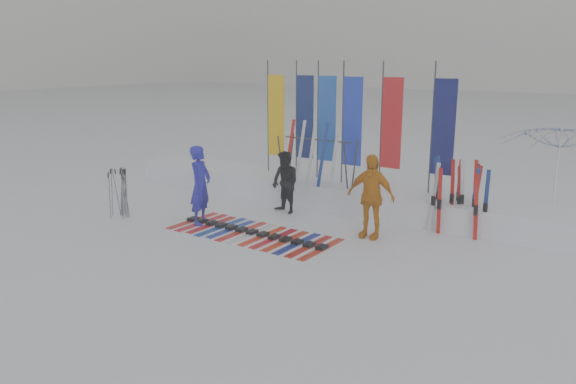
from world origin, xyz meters
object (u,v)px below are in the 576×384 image
Objects in this scene: person_black at (285,183)px; person_yellow at (371,196)px; tent_canopy at (557,177)px; ski_rack at (317,155)px; person_blue at (200,185)px; ski_row at (252,232)px.

person_black is 2.75m from person_yellow.
person_black is 6.38m from tent_canopy.
ski_rack is at bearing 90.96° from person_black.
tent_canopy reaches higher than person_yellow.
person_blue reaches higher than person_black.
ski_row is at bearing -152.43° from person_yellow.
person_black is at bearing -44.85° from person_blue.
person_yellow is 2.96m from ski_rack.
person_blue is 8.23m from tent_canopy.
ski_row is (1.50, 0.04, -0.91)m from person_blue.
ski_rack is (-5.61, -1.35, 0.16)m from tent_canopy.
tent_canopy is at bearing 37.55° from person_black.
person_blue is 3.34m from ski_rack.
person_black is 0.58× the size of tent_canopy.
person_black is (1.09, 1.94, -0.15)m from person_blue.
person_yellow reaches higher than person_black.
ski_rack is (-2.41, 1.66, 0.45)m from person_yellow.
tent_canopy is 7.07m from ski_row.
tent_canopy reaches higher than ski_rack.
person_blue is 1.19× the size of person_black.
person_black is at bearing -104.19° from ski_rack.
person_yellow is (2.68, -0.58, 0.14)m from person_black.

